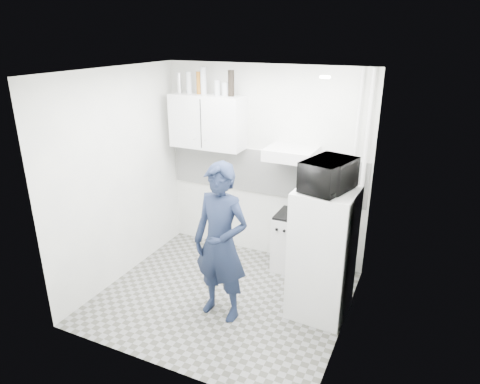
% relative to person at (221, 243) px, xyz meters
% --- Properties ---
extents(floor, '(2.80, 2.80, 0.00)m').
position_rel_person_xyz_m(floor, '(-0.13, 0.27, -0.88)').
color(floor, slate).
rests_on(floor, ground).
extents(ceiling, '(2.80, 2.80, 0.00)m').
position_rel_person_xyz_m(ceiling, '(-0.13, 0.27, 1.72)').
color(ceiling, white).
rests_on(ceiling, wall_back).
extents(wall_back, '(2.80, 0.00, 2.80)m').
position_rel_person_xyz_m(wall_back, '(-0.13, 1.52, 0.42)').
color(wall_back, white).
rests_on(wall_back, floor).
extents(wall_left, '(0.00, 2.60, 2.60)m').
position_rel_person_xyz_m(wall_left, '(-1.53, 0.27, 0.42)').
color(wall_left, white).
rests_on(wall_left, floor).
extents(wall_right, '(0.00, 2.60, 2.60)m').
position_rel_person_xyz_m(wall_right, '(1.27, 0.27, 0.42)').
color(wall_right, white).
rests_on(wall_right, floor).
extents(person, '(0.67, 0.47, 1.75)m').
position_rel_person_xyz_m(person, '(0.00, 0.00, 0.00)').
color(person, '#161E36').
rests_on(person, floor).
extents(stove, '(0.47, 0.47, 0.75)m').
position_rel_person_xyz_m(stove, '(0.40, 1.27, -0.50)').
color(stove, silver).
rests_on(stove, floor).
extents(fridge, '(0.64, 0.64, 1.46)m').
position_rel_person_xyz_m(fridge, '(0.97, 0.49, -0.14)').
color(fridge, silver).
rests_on(fridge, floor).
extents(stove_top, '(0.45, 0.45, 0.03)m').
position_rel_person_xyz_m(stove_top, '(0.40, 1.27, -0.11)').
color(stove_top, black).
rests_on(stove_top, stove).
extents(saucepan, '(0.18, 0.18, 0.10)m').
position_rel_person_xyz_m(saucepan, '(0.50, 1.24, -0.05)').
color(saucepan, silver).
rests_on(saucepan, stove_top).
extents(microwave, '(0.66, 0.53, 0.32)m').
position_rel_person_xyz_m(microwave, '(0.97, 0.49, 0.75)').
color(microwave, black).
rests_on(microwave, fridge).
extents(bottle_a, '(0.06, 0.06, 0.26)m').
position_rel_person_xyz_m(bottle_a, '(-1.29, 1.35, 1.45)').
color(bottle_a, silver).
rests_on(bottle_a, upper_cabinet).
extents(bottle_b, '(0.07, 0.07, 0.28)m').
position_rel_person_xyz_m(bottle_b, '(-1.14, 1.35, 1.46)').
color(bottle_b, '#B2B7BC').
rests_on(bottle_b, upper_cabinet).
extents(bottle_c, '(0.07, 0.07, 0.29)m').
position_rel_person_xyz_m(bottle_c, '(-0.99, 1.35, 1.47)').
color(bottle_c, brown).
rests_on(bottle_c, upper_cabinet).
extents(bottle_d, '(0.08, 0.08, 0.34)m').
position_rel_person_xyz_m(bottle_d, '(-0.92, 1.35, 1.50)').
color(bottle_d, '#B2B7BC').
rests_on(bottle_d, upper_cabinet).
extents(canister_a, '(0.08, 0.08, 0.19)m').
position_rel_person_xyz_m(canister_a, '(-0.72, 1.35, 1.42)').
color(canister_a, '#B2B7BC').
rests_on(canister_a, upper_cabinet).
extents(canister_b, '(0.09, 0.09, 0.17)m').
position_rel_person_xyz_m(canister_b, '(-0.61, 1.35, 1.41)').
color(canister_b, '#B2B7BC').
rests_on(canister_b, upper_cabinet).
extents(bottle_e, '(0.08, 0.08, 0.32)m').
position_rel_person_xyz_m(bottle_e, '(-0.52, 1.35, 1.48)').
color(bottle_e, black).
rests_on(bottle_e, upper_cabinet).
extents(upper_cabinet, '(1.00, 0.35, 0.70)m').
position_rel_person_xyz_m(upper_cabinet, '(-0.88, 1.35, 0.97)').
color(upper_cabinet, silver).
rests_on(upper_cabinet, wall_back).
extents(range_hood, '(0.60, 0.50, 0.14)m').
position_rel_person_xyz_m(range_hood, '(0.32, 1.27, 0.69)').
color(range_hood, silver).
rests_on(range_hood, wall_back).
extents(backsplash, '(2.74, 0.03, 0.60)m').
position_rel_person_xyz_m(backsplash, '(-0.13, 1.51, 0.32)').
color(backsplash, white).
rests_on(backsplash, wall_back).
extents(pipe_a, '(0.05, 0.05, 2.60)m').
position_rel_person_xyz_m(pipe_a, '(1.17, 1.44, 0.42)').
color(pipe_a, silver).
rests_on(pipe_a, floor).
extents(pipe_b, '(0.04, 0.04, 2.60)m').
position_rel_person_xyz_m(pipe_b, '(1.05, 1.44, 0.42)').
color(pipe_b, silver).
rests_on(pipe_b, floor).
extents(ceiling_spot_fixture, '(0.10, 0.10, 0.02)m').
position_rel_person_xyz_m(ceiling_spot_fixture, '(0.87, 0.47, 1.69)').
color(ceiling_spot_fixture, white).
rests_on(ceiling_spot_fixture, ceiling).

